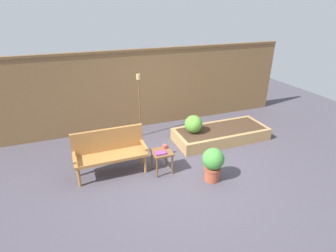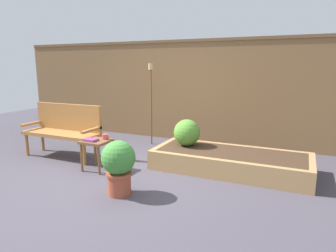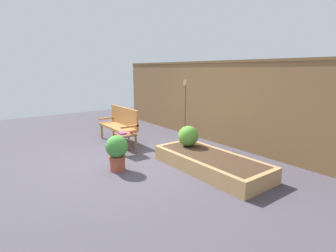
{
  "view_description": "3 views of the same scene",
  "coord_description": "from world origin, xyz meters",
  "px_view_note": "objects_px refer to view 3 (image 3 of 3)",
  "views": [
    {
      "loc": [
        -1.96,
        -4.29,
        3.24
      ],
      "look_at": [
        -0.03,
        0.78,
        0.74
      ],
      "focal_mm": 28.62,
      "sensor_mm": 36.0,
      "label": 1
    },
    {
      "loc": [
        2.49,
        -3.44,
        1.61
      ],
      "look_at": [
        0.5,
        0.9,
        0.65
      ],
      "focal_mm": 31.84,
      "sensor_mm": 36.0,
      "label": 2
    },
    {
      "loc": [
        4.91,
        -2.55,
        1.95
      ],
      "look_at": [
        0.2,
        0.96,
        0.66
      ],
      "focal_mm": 27.95,
      "sensor_mm": 36.0,
      "label": 3
    }
  ],
  "objects_px": {
    "side_table": "(126,137)",
    "cup_on_table": "(132,132)",
    "potted_boxwood": "(117,151)",
    "shrub_near_bench": "(188,136)",
    "tiki_torch": "(185,100)",
    "book_on_table": "(122,133)",
    "garden_bench": "(121,122)"
  },
  "relations": [
    {
      "from": "shrub_near_bench",
      "to": "side_table",
      "type": "bearing_deg",
      "value": -141.5
    },
    {
      "from": "side_table",
      "to": "book_on_table",
      "type": "height_order",
      "value": "book_on_table"
    },
    {
      "from": "garden_bench",
      "to": "book_on_table",
      "type": "distance_m",
      "value": 1.04
    },
    {
      "from": "book_on_table",
      "to": "tiki_torch",
      "type": "bearing_deg",
      "value": 89.17
    },
    {
      "from": "garden_bench",
      "to": "side_table",
      "type": "xyz_separation_m",
      "value": [
        0.99,
        -0.37,
        -0.15
      ]
    },
    {
      "from": "potted_boxwood",
      "to": "tiki_torch",
      "type": "distance_m",
      "value": 2.64
    },
    {
      "from": "potted_boxwood",
      "to": "shrub_near_bench",
      "type": "height_order",
      "value": "shrub_near_bench"
    },
    {
      "from": "cup_on_table",
      "to": "potted_boxwood",
      "type": "distance_m",
      "value": 1.04
    },
    {
      "from": "book_on_table",
      "to": "tiki_torch",
      "type": "relative_size",
      "value": 0.13
    },
    {
      "from": "shrub_near_bench",
      "to": "book_on_table",
      "type": "bearing_deg",
      "value": -140.67
    },
    {
      "from": "side_table",
      "to": "garden_bench",
      "type": "bearing_deg",
      "value": 159.45
    },
    {
      "from": "cup_on_table",
      "to": "tiki_torch",
      "type": "height_order",
      "value": "tiki_torch"
    },
    {
      "from": "side_table",
      "to": "potted_boxwood",
      "type": "height_order",
      "value": "potted_boxwood"
    },
    {
      "from": "book_on_table",
      "to": "tiki_torch",
      "type": "distance_m",
      "value": 1.96
    },
    {
      "from": "side_table",
      "to": "potted_boxwood",
      "type": "distance_m",
      "value": 1.04
    },
    {
      "from": "garden_bench",
      "to": "side_table",
      "type": "distance_m",
      "value": 1.07
    },
    {
      "from": "cup_on_table",
      "to": "book_on_table",
      "type": "bearing_deg",
      "value": -130.71
    },
    {
      "from": "garden_bench",
      "to": "shrub_near_bench",
      "type": "height_order",
      "value": "garden_bench"
    },
    {
      "from": "potted_boxwood",
      "to": "book_on_table",
      "type": "bearing_deg",
      "value": 147.81
    },
    {
      "from": "garden_bench",
      "to": "shrub_near_bench",
      "type": "relative_size",
      "value": 3.25
    },
    {
      "from": "side_table",
      "to": "cup_on_table",
      "type": "height_order",
      "value": "cup_on_table"
    },
    {
      "from": "side_table",
      "to": "shrub_near_bench",
      "type": "distance_m",
      "value": 1.48
    },
    {
      "from": "side_table",
      "to": "potted_boxwood",
      "type": "bearing_deg",
      "value": -37.03
    },
    {
      "from": "book_on_table",
      "to": "shrub_near_bench",
      "type": "distance_m",
      "value": 1.56
    },
    {
      "from": "garden_bench",
      "to": "shrub_near_bench",
      "type": "distance_m",
      "value": 2.22
    },
    {
      "from": "garden_bench",
      "to": "tiki_torch",
      "type": "height_order",
      "value": "tiki_torch"
    },
    {
      "from": "garden_bench",
      "to": "side_table",
      "type": "bearing_deg",
      "value": -20.55
    },
    {
      "from": "potted_boxwood",
      "to": "tiki_torch",
      "type": "bearing_deg",
      "value": 108.35
    },
    {
      "from": "shrub_near_bench",
      "to": "potted_boxwood",
      "type": "bearing_deg",
      "value": -101.78
    },
    {
      "from": "cup_on_table",
      "to": "shrub_near_bench",
      "type": "distance_m",
      "value": 1.34
    },
    {
      "from": "book_on_table",
      "to": "cup_on_table",
      "type": "bearing_deg",
      "value": 51.21
    },
    {
      "from": "potted_boxwood",
      "to": "shrub_near_bench",
      "type": "relative_size",
      "value": 1.58
    }
  ]
}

